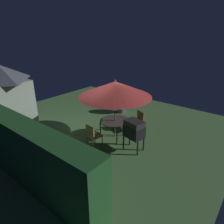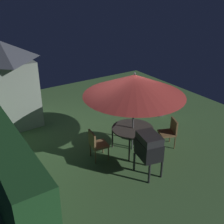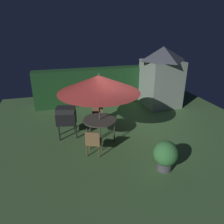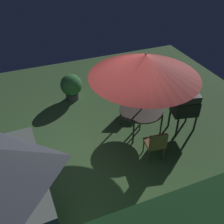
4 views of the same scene
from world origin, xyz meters
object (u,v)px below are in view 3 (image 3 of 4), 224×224
at_px(chair_near_shed, 93,141).
at_px(patio_umbrella, 99,84).
at_px(bbq_grill, 66,116).
at_px(chair_far_side, 98,113).
at_px(patio_table, 100,121).
at_px(potted_plant_by_shed, 166,155).
at_px(garden_shed, 161,76).

bearing_deg(chair_near_shed, patio_umbrella, 67.17).
bearing_deg(bbq_grill, chair_near_shed, -63.85).
relative_size(patio_umbrella, chair_near_shed, 3.21).
bearing_deg(patio_umbrella, chair_far_side, 81.85).
bearing_deg(patio_table, patio_umbrella, 90.00).
bearing_deg(patio_table, potted_plant_by_shed, -59.15).
bearing_deg(potted_plant_by_shed, bbq_grill, 133.29).
xyz_separation_m(patio_table, patio_umbrella, (0.00, 0.00, 1.40)).
bearing_deg(patio_umbrella, garden_shed, 34.35).
relative_size(patio_table, bbq_grill, 1.03).
relative_size(bbq_grill, chair_near_shed, 1.33).
bearing_deg(potted_plant_by_shed, garden_shed, 64.49).
height_order(patio_table, potted_plant_by_shed, potted_plant_by_shed).
relative_size(bbq_grill, chair_far_side, 1.33).
bearing_deg(patio_umbrella, potted_plant_by_shed, -59.15).
xyz_separation_m(bbq_grill, chair_far_side, (1.34, 0.78, -0.33)).
distance_m(patio_umbrella, chair_far_side, 1.96).
distance_m(chair_near_shed, chair_far_side, 2.33).
bearing_deg(patio_table, chair_near_shed, -112.83).
height_order(patio_table, chair_near_shed, chair_near_shed).
distance_m(patio_umbrella, potted_plant_by_shed, 3.18).
bearing_deg(chair_far_side, patio_umbrella, -98.15).
xyz_separation_m(chair_far_side, potted_plant_by_shed, (1.25, -3.53, -0.02)).
distance_m(garden_shed, chair_far_side, 4.01).
height_order(chair_near_shed, potted_plant_by_shed, potted_plant_by_shed).
height_order(patio_table, chair_far_side, chair_far_side).
xyz_separation_m(garden_shed, chair_far_side, (-3.61, -1.43, -1.00)).
bearing_deg(patio_table, garden_shed, 34.35).
bearing_deg(garden_shed, bbq_grill, -156.06).
distance_m(bbq_grill, chair_near_shed, 1.67).
bearing_deg(chair_near_shed, bbq_grill, 116.15).
relative_size(chair_near_shed, chair_far_side, 1.00).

